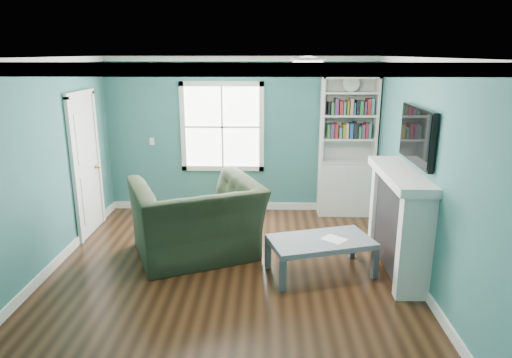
{
  "coord_description": "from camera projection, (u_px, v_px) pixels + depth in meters",
  "views": [
    {
      "loc": [
        0.46,
        -5.09,
        2.65
      ],
      "look_at": [
        0.32,
        0.4,
        1.13
      ],
      "focal_mm": 32.0,
      "sensor_mm": 36.0,
      "label": 1
    }
  ],
  "objects": [
    {
      "name": "floor",
      "position": [
        229.0,
        275.0,
        5.62
      ],
      "size": [
        5.0,
        5.0,
        0.0
      ],
      "primitive_type": "plane",
      "color": "black",
      "rests_on": "ground"
    },
    {
      "name": "paper_sheet",
      "position": [
        334.0,
        239.0,
        5.57
      ],
      "size": [
        0.35,
        0.35,
        0.0
      ],
      "primitive_type": "cube",
      "rotation": [
        0.0,
        0.0,
        0.85
      ],
      "color": "white",
      "rests_on": "coffee_table"
    },
    {
      "name": "ceiling_fixture",
      "position": [
        308.0,
        62.0,
        5.01
      ],
      "size": [
        0.38,
        0.38,
        0.15
      ],
      "color": "white",
      "rests_on": "room_walls"
    },
    {
      "name": "tv",
      "position": [
        417.0,
        135.0,
        5.3
      ],
      "size": [
        0.06,
        1.1,
        0.65
      ],
      "primitive_type": "cube",
      "color": "black",
      "rests_on": "fireplace"
    },
    {
      "name": "recliner",
      "position": [
        196.0,
        207.0,
        6.01
      ],
      "size": [
        1.86,
        1.57,
        1.38
      ],
      "primitive_type": "imported",
      "rotation": [
        0.0,
        0.0,
        -2.73
      ],
      "color": "#212C1B",
      "rests_on": "ground"
    },
    {
      "name": "fireplace",
      "position": [
        399.0,
        223.0,
        5.59
      ],
      "size": [
        0.44,
        1.58,
        1.3
      ],
      "color": "black",
      "rests_on": "ground"
    },
    {
      "name": "coffee_table",
      "position": [
        321.0,
        244.0,
        5.59
      ],
      "size": [
        1.38,
        1.0,
        0.45
      ],
      "rotation": [
        0.0,
        0.0,
        0.29
      ],
      "color": "#474E56",
      "rests_on": "ground"
    },
    {
      "name": "room_walls",
      "position": [
        227.0,
        150.0,
        5.2
      ],
      "size": [
        5.0,
        5.0,
        5.0
      ],
      "color": "#336D6E",
      "rests_on": "ground"
    },
    {
      "name": "trim",
      "position": [
        228.0,
        179.0,
        5.29
      ],
      "size": [
        4.5,
        5.0,
        2.6
      ],
      "color": "white",
      "rests_on": "ground"
    },
    {
      "name": "door",
      "position": [
        86.0,
        163.0,
        6.74
      ],
      "size": [
        0.12,
        0.98,
        2.17
      ],
      "color": "silver",
      "rests_on": "ground"
    },
    {
      "name": "light_switch",
      "position": [
        152.0,
        141.0,
        7.73
      ],
      "size": [
        0.08,
        0.01,
        0.12
      ],
      "primitive_type": "cube",
      "color": "white",
      "rests_on": "room_walls"
    },
    {
      "name": "window",
      "position": [
        222.0,
        127.0,
        7.63
      ],
      "size": [
        1.4,
        0.06,
        1.5
      ],
      "color": "white",
      "rests_on": "room_walls"
    },
    {
      "name": "bookshelf",
      "position": [
        346.0,
        161.0,
        7.55
      ],
      "size": [
        0.9,
        0.35,
        2.31
      ],
      "color": "silver",
      "rests_on": "ground"
    }
  ]
}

